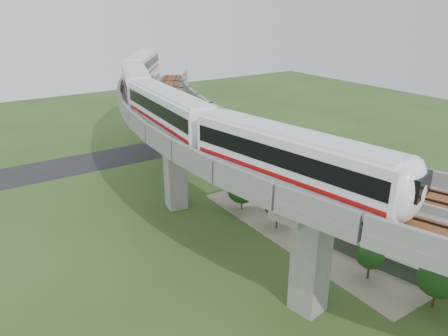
{
  "coord_description": "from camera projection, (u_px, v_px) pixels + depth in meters",
  "views": [
    {
      "loc": [
        -18.98,
        -29.25,
        21.46
      ],
      "look_at": [
        1.12,
        1.12,
        7.5
      ],
      "focal_mm": 35.0,
      "sensor_mm": 36.0,
      "label": 1
    }
  ],
  "objects": [
    {
      "name": "ground",
      "position": [
        221.0,
        250.0,
        40.24
      ],
      "size": [
        160.0,
        160.0,
        0.0
      ],
      "primitive_type": "plane",
      "color": "#314A1D",
      "rests_on": "ground"
    },
    {
      "name": "dirt_lot",
      "position": [
        342.0,
        219.0,
        45.89
      ],
      "size": [
        18.0,
        26.0,
        0.04
      ],
      "primitive_type": "cube",
      "color": "gray",
      "rests_on": "ground"
    },
    {
      "name": "asphalt_road",
      "position": [
        108.0,
        158.0,
        63.59
      ],
      "size": [
        60.0,
        8.0,
        0.03
      ],
      "primitive_type": "cube",
      "color": "#232326",
      "rests_on": "ground"
    },
    {
      "name": "viaduct",
      "position": [
        256.0,
        150.0,
        38.98
      ],
      "size": [
        19.58,
        73.98,
        11.4
      ],
      "color": "#99968E",
      "rests_on": "ground"
    },
    {
      "name": "metro_train",
      "position": [
        171.0,
        94.0,
        45.76
      ],
      "size": [
        17.48,
        60.09,
        3.64
      ],
      "color": "white",
      "rests_on": "ground"
    },
    {
      "name": "fence",
      "position": [
        300.0,
        216.0,
        45.0
      ],
      "size": [
        3.87,
        38.73,
        1.5
      ],
      "color": "#2D382D",
      "rests_on": "ground"
    },
    {
      "name": "tree_0",
      "position": [
        204.0,
        141.0,
        63.76
      ],
      "size": [
        2.12,
        2.12,
        3.18
      ],
      "color": "#382314",
      "rests_on": "ground"
    },
    {
      "name": "tree_1",
      "position": [
        215.0,
        160.0,
        57.28
      ],
      "size": [
        2.68,
        2.68,
        3.1
      ],
      "color": "#382314",
      "rests_on": "ground"
    },
    {
      "name": "tree_2",
      "position": [
        242.0,
        191.0,
        47.19
      ],
      "size": [
        3.14,
        3.14,
        3.6
      ],
      "color": "#382314",
      "rests_on": "ground"
    },
    {
      "name": "tree_3",
      "position": [
        277.0,
        206.0,
        43.16
      ],
      "size": [
        2.62,
        2.62,
        3.59
      ],
      "color": "#382314",
      "rests_on": "ground"
    },
    {
      "name": "tree_4",
      "position": [
        370.0,
        257.0,
        35.32
      ],
      "size": [
        2.23,
        2.23,
        3.03
      ],
      "color": "#382314",
      "rests_on": "ground"
    },
    {
      "name": "tree_5",
      "position": [
        438.0,
        280.0,
        31.88
      ],
      "size": [
        2.94,
        2.94,
        3.65
      ],
      "color": "#382314",
      "rests_on": "ground"
    },
    {
      "name": "car_white",
      "position": [
        354.0,
        243.0,
        40.16
      ],
      "size": [
        1.55,
        3.58,
        1.2
      ],
      "primitive_type": "imported",
      "rotation": [
        0.0,
        0.0,
        -0.04
      ],
      "color": "silver",
      "rests_on": "dirt_lot"
    },
    {
      "name": "car_red",
      "position": [
        372.0,
        206.0,
        47.34
      ],
      "size": [
        3.96,
        2.62,
        1.23
      ],
      "primitive_type": "imported",
      "rotation": [
        0.0,
        0.0,
        -1.19
      ],
      "color": "maroon",
      "rests_on": "dirt_lot"
    },
    {
      "name": "car_dark",
      "position": [
        337.0,
        200.0,
        48.95
      ],
      "size": [
        3.85,
        2.16,
        1.05
      ],
      "primitive_type": "imported",
      "rotation": [
        0.0,
        0.0,
        1.37
      ],
      "color": "black",
      "rests_on": "dirt_lot"
    }
  ]
}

